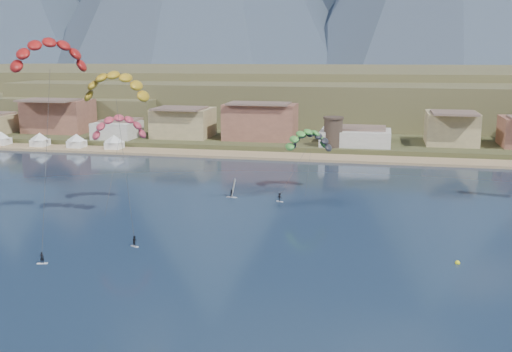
{
  "coord_description": "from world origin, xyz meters",
  "views": [
    {
      "loc": [
        18.73,
        -56.73,
        28.82
      ],
      "look_at": [
        0.0,
        32.0,
        10.0
      ],
      "focal_mm": 42.49,
      "sensor_mm": 36.0,
      "label": 1
    }
  ],
  "objects_px": {
    "kitesurfer_red": "(49,50)",
    "buoy": "(458,263)",
    "watchtower": "(333,132)",
    "kitesurfer_green": "(307,137)",
    "windsurfer": "(232,192)",
    "kitesurfer_yellow": "(115,82)"
  },
  "relations": [
    {
      "from": "watchtower",
      "to": "kitesurfer_red",
      "type": "relative_size",
      "value": 0.26
    },
    {
      "from": "buoy",
      "to": "windsurfer",
      "type": "bearing_deg",
      "value": 142.16
    },
    {
      "from": "kitesurfer_green",
      "to": "buoy",
      "type": "bearing_deg",
      "value": -57.04
    },
    {
      "from": "windsurfer",
      "to": "buoy",
      "type": "bearing_deg",
      "value": -37.84
    },
    {
      "from": "kitesurfer_yellow",
      "to": "buoy",
      "type": "distance_m",
      "value": 57.86
    },
    {
      "from": "kitesurfer_yellow",
      "to": "buoy",
      "type": "height_order",
      "value": "kitesurfer_yellow"
    },
    {
      "from": "kitesurfer_yellow",
      "to": "windsurfer",
      "type": "bearing_deg",
      "value": 63.17
    },
    {
      "from": "kitesurfer_green",
      "to": "windsurfer",
      "type": "xyz_separation_m",
      "value": [
        -13.56,
        -9.57,
        -10.19
      ]
    },
    {
      "from": "kitesurfer_green",
      "to": "buoy",
      "type": "relative_size",
      "value": 22.9
    },
    {
      "from": "watchtower",
      "to": "kitesurfer_yellow",
      "type": "xyz_separation_m",
      "value": [
        -27.76,
        -81.29,
        17.6
      ]
    },
    {
      "from": "watchtower",
      "to": "buoy",
      "type": "relative_size",
      "value": 12.42
    },
    {
      "from": "watchtower",
      "to": "kitesurfer_yellow",
      "type": "height_order",
      "value": "kitesurfer_yellow"
    },
    {
      "from": "kitesurfer_yellow",
      "to": "kitesurfer_green",
      "type": "distance_m",
      "value": 44.94
    },
    {
      "from": "buoy",
      "to": "kitesurfer_yellow",
      "type": "bearing_deg",
      "value": 173.31
    },
    {
      "from": "watchtower",
      "to": "kitesurfer_yellow",
      "type": "relative_size",
      "value": 0.32
    },
    {
      "from": "windsurfer",
      "to": "buoy",
      "type": "height_order",
      "value": "windsurfer"
    },
    {
      "from": "kitesurfer_green",
      "to": "kitesurfer_red",
      "type": "bearing_deg",
      "value": -132.19
    },
    {
      "from": "watchtower",
      "to": "buoy",
      "type": "bearing_deg",
      "value": -74.29
    },
    {
      "from": "kitesurfer_yellow",
      "to": "watchtower",
      "type": "bearing_deg",
      "value": 71.14
    },
    {
      "from": "kitesurfer_red",
      "to": "kitesurfer_green",
      "type": "height_order",
      "value": "kitesurfer_red"
    },
    {
      "from": "kitesurfer_red",
      "to": "buoy",
      "type": "bearing_deg",
      "value": -1.93
    },
    {
      "from": "kitesurfer_green",
      "to": "buoy",
      "type": "height_order",
      "value": "kitesurfer_green"
    }
  ]
}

